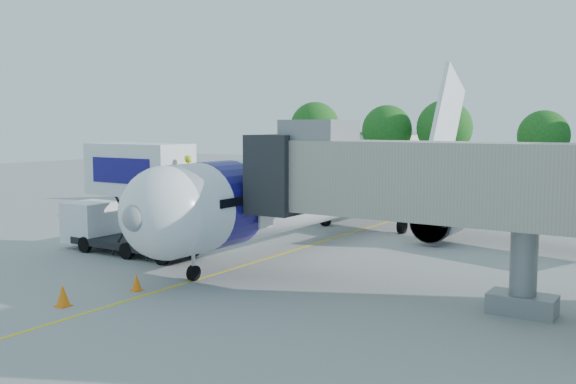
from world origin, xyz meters
The scene contains 13 objects.
ground centered at (0.00, 0.00, 0.00)m, with size 160.00×160.00×0.00m, color #9B9B99.
guidance_line centered at (0.00, 0.00, 0.01)m, with size 0.15×70.00×0.01m, color yellow.
taxiway_strip centered at (0.00, 42.00, 0.00)m, with size 120.00×10.00×0.01m, color #59595B.
aircraft centered at (0.00, 4.12, 2.95)m, with size 34.17×37.73×11.35m.
jet_bridge centered at (7.99, -7.00, 4.34)m, with size 13.90×3.20×6.60m.
catering_hiloader centered at (-6.26, -7.00, 2.76)m, with size 8.50×2.44×5.50m.
safety_cone_a centered at (-0.77, -11.93, 0.32)m, with size 0.41×0.41×0.66m.
safety_cone_b centered at (-1.34, -14.89, 0.38)m, with size 0.50×0.50×0.80m.
outbuilding_left centered at (-28.00, 60.00, 2.66)m, with size 18.40×8.40×5.30m.
tree_a centered at (-35.33, 59.67, 6.09)m, with size 7.88×7.88×10.04m.
tree_b centered at (-21.63, 57.12, 5.62)m, with size 7.27×7.27×9.26m.
tree_c centered at (-13.23, 57.67, 5.97)m, with size 7.72×7.72×9.84m.
tree_d centered at (-0.07, 57.44, 5.01)m, with size 6.48×6.48×8.26m.
Camera 1 is at (17.43, -29.08, 6.40)m, focal length 40.00 mm.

